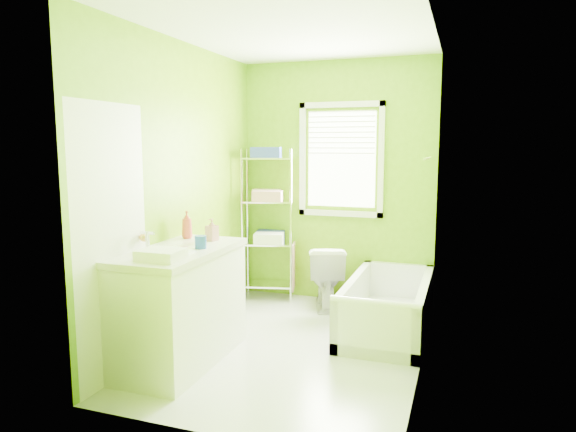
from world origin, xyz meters
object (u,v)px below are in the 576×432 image
(bathtub, at_px, (387,314))
(wire_shelf_unit, at_px, (270,207))
(vanity, at_px, (180,302))
(toilet, at_px, (326,276))

(bathtub, relative_size, wire_shelf_unit, 0.92)
(vanity, distance_m, wire_shelf_unit, 1.93)
(vanity, bearing_deg, toilet, 67.08)
(toilet, bearing_deg, vanity, 49.02)
(wire_shelf_unit, bearing_deg, bathtub, -24.28)
(toilet, bearing_deg, wire_shelf_unit, -29.14)
(toilet, height_order, wire_shelf_unit, wire_shelf_unit)
(bathtub, bearing_deg, vanity, -139.82)
(toilet, bearing_deg, bathtub, 127.12)
(toilet, distance_m, vanity, 1.87)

